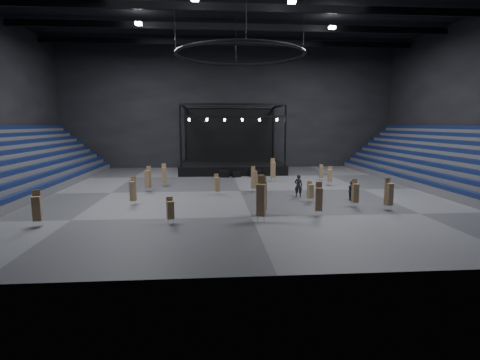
{
  "coord_description": "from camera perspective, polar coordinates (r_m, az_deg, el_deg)",
  "views": [
    {
      "loc": [
        -2.82,
        -36.31,
        6.53
      ],
      "look_at": [
        -0.17,
        -2.0,
        1.4
      ],
      "focal_mm": 28.0,
      "sensor_mm": 36.0,
      "label": 1
    }
  ],
  "objects": [
    {
      "name": "truss_ring",
      "position": [
        36.99,
        0.03,
        18.55
      ],
      "size": [
        12.3,
        12.3,
        5.15
      ],
      "color": "black",
      "rests_on": "ceiling"
    },
    {
      "name": "man_center",
      "position": [
        34.36,
        8.89,
        -0.86
      ],
      "size": [
        0.86,
        0.71,
        2.03
      ],
      "primitive_type": "imported",
      "rotation": [
        0.0,
        0.0,
        2.8
      ],
      "color": "black",
      "rests_on": "floor"
    },
    {
      "name": "flight_case_mid",
      "position": [
        46.62,
        -0.53,
        0.85
      ],
      "size": [
        1.14,
        0.86,
        0.68
      ],
      "primitive_type": "cube",
      "rotation": [
        0.0,
        0.0,
        0.38
      ],
      "color": "black",
      "rests_on": "floor"
    },
    {
      "name": "floor",
      "position": [
        37.0,
        0.03,
        -1.69
      ],
      "size": [
        50.0,
        50.0,
        0.0
      ],
      "primitive_type": "plane",
      "color": "#515154",
      "rests_on": "ground"
    },
    {
      "name": "chair_stack_11",
      "position": [
        25.04,
        3.24,
        -2.91
      ],
      "size": [
        0.7,
        0.7,
        3.14
      ],
      "rotation": [
        0.0,
        0.0,
        -0.33
      ],
      "color": "silver",
      "rests_on": "floor"
    },
    {
      "name": "chair_stack_6",
      "position": [
        43.11,
        5.05,
        1.59
      ],
      "size": [
        0.53,
        0.53,
        2.69
      ],
      "rotation": [
        0.0,
        0.0,
        -0.02
      ],
      "color": "silver",
      "rests_on": "floor"
    },
    {
      "name": "chair_stack_15",
      "position": [
        27.29,
        -28.57,
        -3.74
      ],
      "size": [
        0.59,
        0.59,
        2.37
      ],
      "rotation": [
        0.0,
        0.0,
        0.23
      ],
      "color": "silver",
      "rests_on": "floor"
    },
    {
      "name": "crew_member",
      "position": [
        33.9,
        16.7,
        -1.55
      ],
      "size": [
        0.74,
        0.89,
        1.68
      ],
      "primitive_type": "imported",
      "rotation": [
        0.0,
        0.0,
        1.44
      ],
      "color": "black",
      "rests_on": "floor"
    },
    {
      "name": "chair_stack_8",
      "position": [
        44.59,
        12.29,
        1.19
      ],
      "size": [
        0.49,
        0.49,
        1.92
      ],
      "rotation": [
        0.0,
        0.0,
        -0.14
      ],
      "color": "silver",
      "rests_on": "floor"
    },
    {
      "name": "stage",
      "position": [
        52.87,
        -1.34,
        2.96
      ],
      "size": [
        14.0,
        10.0,
        9.2
      ],
      "color": "black",
      "rests_on": "floor"
    },
    {
      "name": "chair_stack_0",
      "position": [
        25.1,
        -10.57,
        -4.45
      ],
      "size": [
        0.55,
        0.55,
        1.81
      ],
      "rotation": [
        0.0,
        0.0,
        0.33
      ],
      "color": "silver",
      "rests_on": "floor"
    },
    {
      "name": "chair_stack_4",
      "position": [
        40.48,
        -11.49,
        0.82
      ],
      "size": [
        0.55,
        0.55,
        2.44
      ],
      "rotation": [
        0.0,
        0.0,
        0.16
      ],
      "color": "silver",
      "rests_on": "floor"
    },
    {
      "name": "flight_case_right",
      "position": [
        47.01,
        2.36,
        1.05
      ],
      "size": [
        1.42,
        0.8,
        0.91
      ],
      "primitive_type": "cube",
      "rotation": [
        0.0,
        0.0,
        0.09
      ],
      "color": "black",
      "rests_on": "floor"
    },
    {
      "name": "chair_stack_13",
      "position": [
        30.76,
        21.73,
        -1.94
      ],
      "size": [
        0.61,
        0.61,
        2.5
      ],
      "rotation": [
        0.0,
        0.0,
        0.34
      ],
      "color": "silver",
      "rests_on": "floor"
    },
    {
      "name": "wall_front",
      "position": [
        15.77,
        6.24,
        17.45
      ],
      "size": [
        50.0,
        0.2,
        18.0
      ],
      "primitive_type": "cube",
      "color": "black",
      "rests_on": "ground"
    },
    {
      "name": "bleachers_right",
      "position": [
        44.78,
        30.74,
        1.13
      ],
      "size": [
        7.2,
        40.0,
        6.4
      ],
      "color": "#505053",
      "rests_on": "floor"
    },
    {
      "name": "chair_stack_14",
      "position": [
        31.67,
        -16.0,
        -1.57
      ],
      "size": [
        0.51,
        0.51,
        2.32
      ],
      "rotation": [
        0.0,
        0.0,
        -0.25
      ],
      "color": "silver",
      "rests_on": "floor"
    },
    {
      "name": "wall_back",
      "position": [
        57.44,
        -1.63,
        10.94
      ],
      "size": [
        50.0,
        0.2,
        18.0
      ],
      "primitive_type": "cube",
      "color": "black",
      "rests_on": "ground"
    },
    {
      "name": "chair_stack_3",
      "position": [
        26.96,
        3.34,
        -2.29
      ],
      "size": [
        0.67,
        0.67,
        2.96
      ],
      "rotation": [
        0.0,
        0.0,
        0.39
      ],
      "color": "silver",
      "rests_on": "floor"
    },
    {
      "name": "chair_stack_7",
      "position": [
        31.14,
        17.13,
        -1.84
      ],
      "size": [
        0.49,
        0.49,
        2.21
      ],
      "rotation": [
        0.0,
        0.0,
        0.08
      ],
      "color": "silver",
      "rests_on": "floor"
    },
    {
      "name": "roof_girders",
      "position": [
        37.95,
        0.03,
        24.81
      ],
      "size": [
        49.0,
        30.35,
        0.7
      ],
      "color": "black",
      "rests_on": "ceiling"
    },
    {
      "name": "floodlights",
      "position": [
        33.96,
        0.61,
        25.72
      ],
      "size": [
        28.6,
        16.6,
        0.25
      ],
      "color": "white",
      "rests_on": "roof_girders"
    },
    {
      "name": "chair_stack_2",
      "position": [
        27.4,
        11.92,
        -2.78
      ],
      "size": [
        0.55,
        0.55,
        2.45
      ],
      "rotation": [
        0.0,
        0.0,
        -0.16
      ],
      "color": "silver",
      "rests_on": "floor"
    },
    {
      "name": "flight_case_left",
      "position": [
        46.56,
        -2.39,
        0.92
      ],
      "size": [
        1.29,
        0.73,
        0.82
      ],
      "primitive_type": "cube",
      "rotation": [
        0.0,
        0.0,
        -0.09
      ],
      "color": "black",
      "rests_on": "floor"
    },
    {
      "name": "chair_stack_9",
      "position": [
        34.84,
        -3.54,
        -0.58
      ],
      "size": [
        0.55,
        0.55,
        1.99
      ],
      "rotation": [
        0.0,
        0.0,
        0.36
      ],
      "color": "silver",
      "rests_on": "floor"
    },
    {
      "name": "chair_stack_12",
      "position": [
        32.16,
        10.67,
        -1.64
      ],
      "size": [
        0.53,
        0.53,
        1.78
      ],
      "rotation": [
        0.0,
        0.0,
        0.29
      ],
      "color": "silver",
      "rests_on": "floor"
    },
    {
      "name": "chair_stack_1",
      "position": [
        36.26,
        2.16,
        0.15
      ],
      "size": [
        0.6,
        0.6,
        2.52
      ],
      "rotation": [
        0.0,
        0.0,
        0.43
      ],
      "color": "silver",
      "rests_on": "floor"
    },
    {
      "name": "chair_stack_5",
      "position": [
        37.45,
        -13.83,
        0.19
      ],
      "size": [
        0.62,
        0.62,
        2.51
      ],
      "rotation": [
        0.0,
        0.0,
        -0.35
      ],
      "color": "silver",
      "rests_on": "floor"
    },
    {
      "name": "chair_stack_10",
      "position": [
        41.53,
        13.54,
        0.73
      ],
      "size": [
        0.58,
        0.58,
        2.05
      ],
      "rotation": [
        0.0,
        0.0,
        -0.24
      ],
      "color": "silver",
      "rests_on": "floor"
    }
  ]
}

